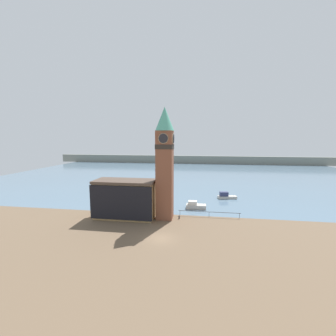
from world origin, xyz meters
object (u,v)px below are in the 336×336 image
at_px(pier_building, 125,199).
at_px(mooring_bollard_near, 179,217).
at_px(boat_far, 226,196).
at_px(boat_near, 195,206).
at_px(clock_tower, 165,161).

relative_size(pier_building, mooring_bollard_near, 18.43).
bearing_deg(boat_far, pier_building, -150.13).
height_order(boat_near, mooring_bollard_near, boat_near).
bearing_deg(clock_tower, pier_building, -174.87).
distance_m(clock_tower, pier_building, 11.37).
height_order(pier_building, mooring_bollard_near, pier_building).
bearing_deg(mooring_bollard_near, pier_building, -176.34).
distance_m(clock_tower, boat_near, 14.59).
xyz_separation_m(pier_building, boat_far, (22.16, 18.08, -3.27)).
bearing_deg(clock_tower, boat_far, 51.09).
bearing_deg(pier_building, clock_tower, 5.13).
xyz_separation_m(clock_tower, pier_building, (-8.15, -0.73, -7.89)).
relative_size(boat_near, mooring_bollard_near, 6.75).
xyz_separation_m(clock_tower, boat_far, (14.01, 17.35, -11.16)).
bearing_deg(pier_building, boat_far, 39.21).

